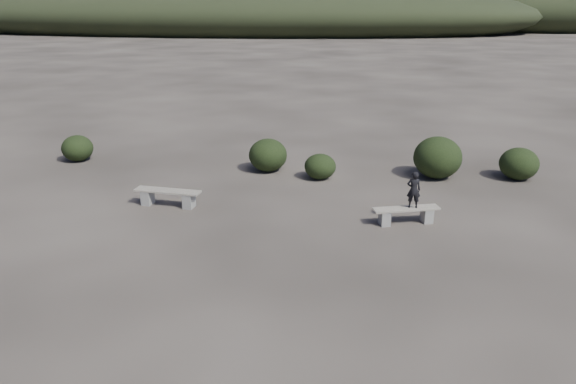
# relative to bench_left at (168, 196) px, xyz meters

# --- Properties ---
(ground) EXTENTS (1200.00, 1200.00, 0.00)m
(ground) POSITION_rel_bench_left_xyz_m (3.17, -4.88, -0.30)
(ground) COLOR #29231F
(ground) RESTS_ON ground
(bench_left) EXTENTS (2.00, 0.59, 0.49)m
(bench_left) POSITION_rel_bench_left_xyz_m (0.00, 0.00, 0.00)
(bench_left) COLOR slate
(bench_left) RESTS_ON ground
(bench_right) EXTENTS (1.84, 0.91, 0.45)m
(bench_right) POSITION_rel_bench_left_xyz_m (6.86, -0.37, -0.02)
(bench_right) COLOR slate
(bench_right) RESTS_ON ground
(seated_person) EXTENTS (0.39, 0.28, 1.02)m
(seated_person) POSITION_rel_bench_left_xyz_m (7.02, -0.32, 0.66)
(seated_person) COLOR black
(seated_person) RESTS_ON bench_right
(shrub_b) EXTENTS (1.35, 1.35, 1.15)m
(shrub_b) POSITION_rel_bench_left_xyz_m (2.29, 3.89, 0.28)
(shrub_b) COLOR black
(shrub_b) RESTS_ON ground
(shrub_c) EXTENTS (1.07, 1.07, 0.85)m
(shrub_c) POSITION_rel_bench_left_xyz_m (4.20, 3.26, 0.13)
(shrub_c) COLOR black
(shrub_c) RESTS_ON ground
(shrub_d) EXTENTS (1.62, 1.62, 1.42)m
(shrub_d) POSITION_rel_bench_left_xyz_m (8.11, 3.95, 0.41)
(shrub_d) COLOR black
(shrub_d) RESTS_ON ground
(shrub_e) EXTENTS (1.29, 1.29, 1.08)m
(shrub_e) POSITION_rel_bench_left_xyz_m (10.82, 4.17, 0.24)
(shrub_e) COLOR black
(shrub_e) RESTS_ON ground
(shrub_f) EXTENTS (1.15, 1.15, 0.97)m
(shrub_f) POSITION_rel_bench_left_xyz_m (-4.99, 4.14, 0.19)
(shrub_f) COLOR black
(shrub_f) RESTS_ON ground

